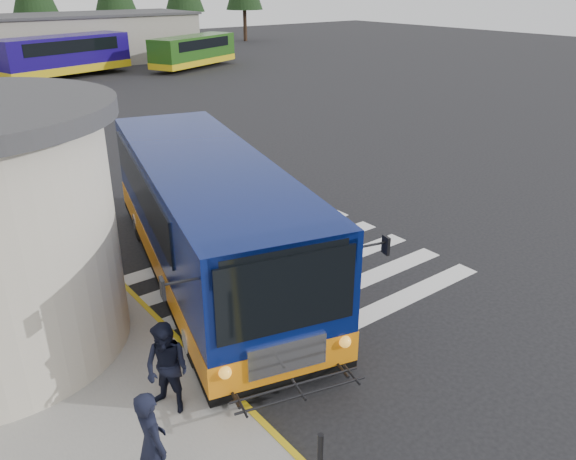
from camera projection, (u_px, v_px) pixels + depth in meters
ground at (287, 261)px, 14.95m from camera, size 140.00×140.00×0.00m
curb_strip at (83, 247)px, 15.55m from camera, size 0.12×34.00×0.16m
crosswalk at (290, 278)px, 14.09m from camera, size 8.00×5.35×0.01m
depot_building at (43, 41)px, 47.80m from camera, size 26.40×8.40×4.20m
transit_bus at (208, 222)px, 13.62m from camera, size 5.84×11.18×3.06m
pedestrian_a at (152, 443)px, 7.73m from camera, size 0.41×0.63×1.73m
pedestrian_b at (167, 369)px, 9.26m from camera, size 0.93×1.01×1.67m
far_bus_a at (63, 54)px, 42.41m from camera, size 10.59×5.52×2.63m
far_bus_b at (193, 50)px, 46.98m from camera, size 9.01×5.81×2.26m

